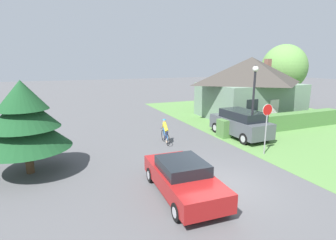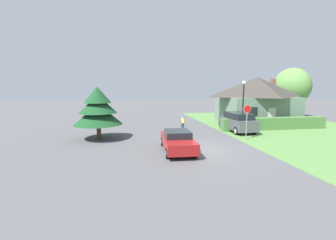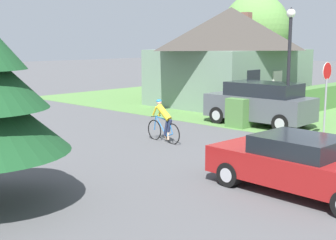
# 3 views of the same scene
# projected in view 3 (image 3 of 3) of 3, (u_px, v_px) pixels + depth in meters

# --- Properties ---
(ground_plane) EXTENTS (140.00, 140.00, 0.00)m
(ground_plane) POSITION_uv_depth(u_px,v_px,m) (331.00, 178.00, 12.33)
(ground_plane) COLOR #515154
(cottage_house) EXTENTS (8.99, 6.72, 5.46)m
(cottage_house) POSITION_uv_depth(u_px,v_px,m) (230.00, 54.00, 26.84)
(cottage_house) COLOR slate
(cottage_house) RESTS_ON ground
(hedge_row) EXTENTS (11.12, 0.90, 1.22)m
(hedge_row) POSITION_uv_depth(u_px,v_px,m) (300.00, 101.00, 23.17)
(hedge_row) COLOR #4C7A3D
(hedge_row) RESTS_ON ground
(sedan_left_lane) EXTENTS (2.07, 4.52, 1.37)m
(sedan_left_lane) POSITION_uv_depth(u_px,v_px,m) (302.00, 165.00, 11.00)
(sedan_left_lane) COLOR maroon
(sedan_left_lane) RESTS_ON ground
(cyclist) EXTENTS (0.44, 1.76, 1.53)m
(cyclist) POSITION_uv_depth(u_px,v_px,m) (164.00, 122.00, 16.64)
(cyclist) COLOR black
(cyclist) RESTS_ON ground
(parked_suv_right) EXTENTS (2.05, 4.58, 1.85)m
(parked_suv_right) POSITION_uv_depth(u_px,v_px,m) (260.00, 103.00, 19.91)
(parked_suv_right) COLOR #4C5156
(parked_suv_right) RESTS_ON ground
(stop_sign) EXTENTS (0.65, 0.07, 2.83)m
(stop_sign) POSITION_uv_depth(u_px,v_px,m) (326.00, 86.00, 16.83)
(stop_sign) COLOR gray
(stop_sign) RESTS_ON ground
(street_lamp) EXTENTS (0.35, 0.35, 4.87)m
(street_lamp) POSITION_uv_depth(u_px,v_px,m) (289.00, 52.00, 18.34)
(street_lamp) COLOR black
(street_lamp) RESTS_ON ground
(deciduous_tree_right) EXTENTS (4.86, 4.86, 6.92)m
(deciduous_tree_right) POSITION_uv_depth(u_px,v_px,m) (255.00, 30.00, 33.52)
(deciduous_tree_right) COLOR #4C3823
(deciduous_tree_right) RESTS_ON ground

